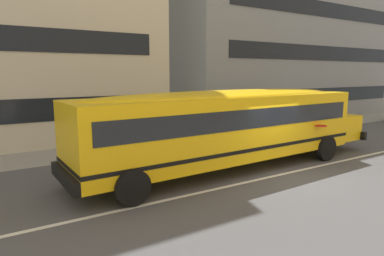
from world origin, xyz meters
TOP-DOWN VIEW (x-y plane):
  - ground_plane at (0.00, 0.00)m, footprint 400.00×400.00m
  - sidewalk_far at (0.00, 7.21)m, footprint 120.00×3.00m
  - lane_centreline at (0.00, 0.00)m, footprint 110.00×0.16m
  - school_bus at (-0.98, 1.61)m, footprint 13.52×3.23m
  - apartment_block_far_centre at (13.46, 14.78)m, footprint 21.52×12.19m

SIDE VIEW (x-z plane):
  - ground_plane at x=0.00m, z-range 0.00..0.00m
  - lane_centreline at x=0.00m, z-range 0.00..0.01m
  - sidewalk_far at x=0.00m, z-range 0.00..0.01m
  - school_bus at x=-0.98m, z-range 0.28..3.29m
  - apartment_block_far_centre at x=13.46m, z-range 0.00..16.50m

